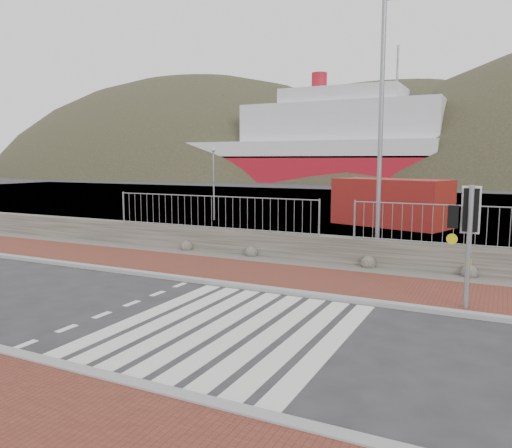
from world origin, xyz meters
The scene contains 15 objects.
ground centered at (0.00, 0.00, 0.00)m, with size 220.00×220.00×0.00m, color #28282B.
sidewalk_far centered at (0.00, 4.50, 0.04)m, with size 40.00×3.00×0.08m, color brown.
kerb_near centered at (0.00, -3.00, 0.05)m, with size 40.00×0.25×0.12m, color gray.
kerb_far centered at (0.00, 3.00, 0.05)m, with size 40.00×0.25×0.12m, color gray.
zebra_crossing centered at (0.00, 0.00, 0.01)m, with size 4.62×5.60×0.01m.
gravel_strip centered at (0.00, 6.50, 0.03)m, with size 40.00×1.50×0.06m, color #59544C.
stone_wall centered at (0.00, 7.30, 0.45)m, with size 40.00×0.60×0.90m, color #4A463D.
railing centered at (0.00, 7.15, 1.82)m, with size 18.07×0.07×1.22m.
quay centered at (0.00, 27.90, 0.00)m, with size 120.00×40.00×0.50m, color #4C4C4F.
water centered at (0.00, 62.90, 0.00)m, with size 220.00×50.00×0.05m, color #3F4C54.
ferry centered at (-24.65, 67.90, 5.36)m, with size 50.00×16.00×20.00m.
hills_backdrop centered at (6.74, 87.90, -23.05)m, with size 254.00×90.00×100.00m.
traffic_signal_far centered at (4.19, 3.44, 2.08)m, with size 0.69×0.26×2.88m.
streetlight centered at (1.28, 8.13, 4.85)m, with size 1.82×0.53×8.62m.
shipping_container centered at (-0.38, 17.83, 1.23)m, with size 5.89×2.45×2.45m, color maroon.
Camera 1 is at (4.85, -8.60, 3.43)m, focal length 35.00 mm.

